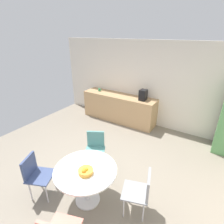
% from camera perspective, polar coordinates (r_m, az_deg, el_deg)
% --- Properties ---
extents(ground_plane, '(6.00, 6.00, 0.00)m').
position_cam_1_polar(ground_plane, '(4.12, -9.42, -18.90)').
color(ground_plane, gray).
extents(wall_back, '(6.00, 0.10, 2.60)m').
position_cam_1_polar(wall_back, '(5.77, 9.75, 8.95)').
color(wall_back, silver).
rests_on(wall_back, ground_plane).
extents(counter_block, '(2.50, 0.60, 0.90)m').
position_cam_1_polar(counter_block, '(6.02, 2.17, 1.39)').
color(counter_block, tan).
rests_on(counter_block, ground_plane).
extents(round_table, '(1.05, 1.05, 0.72)m').
position_cam_1_polar(round_table, '(3.23, -8.33, -19.46)').
color(round_table, silver).
rests_on(round_table, ground_plane).
extents(chair_navy, '(0.55, 0.55, 0.83)m').
position_cam_1_polar(chair_navy, '(3.62, -23.39, -17.14)').
color(chair_navy, silver).
rests_on(chair_navy, ground_plane).
extents(chair_gray, '(0.53, 0.53, 0.83)m').
position_cam_1_polar(chair_gray, '(3.12, 9.51, -23.16)').
color(chair_gray, silver).
rests_on(chair_gray, ground_plane).
extents(chair_teal, '(0.57, 0.57, 0.83)m').
position_cam_1_polar(chair_teal, '(3.98, -5.38, -10.71)').
color(chair_teal, silver).
rests_on(chair_teal, ground_plane).
extents(fruit_bowl, '(0.24, 0.24, 0.11)m').
position_cam_1_polar(fruit_bowl, '(3.04, -8.46, -18.20)').
color(fruit_bowl, gold).
rests_on(fruit_bowl, round_table).
extents(mug_white, '(0.13, 0.08, 0.09)m').
position_cam_1_polar(mug_white, '(6.27, -4.04, 7.13)').
color(mug_white, '#338C59').
rests_on(mug_white, counter_block).
extents(coffee_maker, '(0.20, 0.24, 0.32)m').
position_cam_1_polar(coffee_maker, '(5.46, 9.92, 5.41)').
color(coffee_maker, black).
rests_on(coffee_maker, counter_block).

